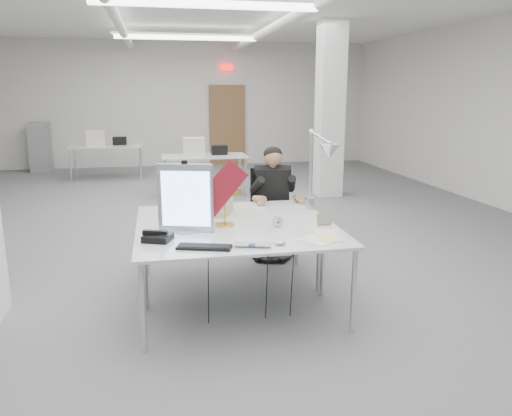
% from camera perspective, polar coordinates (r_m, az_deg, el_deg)
% --- Properties ---
extents(room_shell, '(10.04, 14.04, 3.24)m').
position_cam_1_polar(room_shell, '(6.64, -5.13, 10.95)').
color(room_shell, '#5C5C5F').
rests_on(room_shell, ground).
extents(desk_main, '(1.80, 0.90, 0.02)m').
position_cam_1_polar(desk_main, '(4.20, -1.41, -3.57)').
color(desk_main, silver).
rests_on(desk_main, room_shell).
extents(desk_second, '(1.80, 0.90, 0.02)m').
position_cam_1_polar(desk_second, '(5.05, -3.17, -0.66)').
color(desk_second, silver).
rests_on(desk_second, room_shell).
extents(bg_desk_a, '(1.60, 0.80, 0.02)m').
position_cam_1_polar(bg_desk_a, '(9.58, -5.92, 5.91)').
color(bg_desk_a, silver).
rests_on(bg_desk_a, room_shell).
extents(bg_desk_b, '(1.60, 0.80, 0.02)m').
position_cam_1_polar(bg_desk_b, '(11.77, -16.78, 6.79)').
color(bg_desk_b, silver).
rests_on(bg_desk_b, room_shell).
extents(filing_cabinet, '(0.45, 0.55, 1.20)m').
position_cam_1_polar(filing_cabinet, '(13.48, -23.43, 6.41)').
color(filing_cabinet, gray).
rests_on(filing_cabinet, room_shell).
extents(office_chair, '(0.68, 0.68, 1.16)m').
position_cam_1_polar(office_chair, '(5.87, 1.81, -0.33)').
color(office_chair, black).
rests_on(office_chair, room_shell).
extents(seated_person, '(0.58, 0.67, 0.88)m').
position_cam_1_polar(seated_person, '(5.75, 1.95, 2.67)').
color(seated_person, black).
rests_on(seated_person, office_chair).
extents(monitor, '(0.48, 0.18, 0.60)m').
position_cam_1_polar(monitor, '(4.34, -8.06, 1.11)').
color(monitor, '#B1B1B6').
rests_on(monitor, desk_main).
extents(pennant, '(0.51, 0.02, 0.55)m').
position_cam_1_polar(pennant, '(4.31, -4.19, 1.95)').
color(pennant, maroon).
rests_on(pennant, monitor).
extents(keyboard, '(0.45, 0.27, 0.02)m').
position_cam_1_polar(keyboard, '(3.93, -5.93, -4.46)').
color(keyboard, black).
rests_on(keyboard, desk_main).
extents(laptop, '(0.33, 0.26, 0.02)m').
position_cam_1_polar(laptop, '(3.92, -0.48, -4.43)').
color(laptop, '#AAAAAF').
rests_on(laptop, desk_main).
extents(mouse, '(0.10, 0.07, 0.04)m').
position_cam_1_polar(mouse, '(3.99, 2.79, -4.00)').
color(mouse, '#BBBCC0').
rests_on(mouse, desk_main).
extents(bankers_lamp, '(0.36, 0.25, 0.37)m').
position_cam_1_polar(bankers_lamp, '(4.53, -3.61, 0.29)').
color(bankers_lamp, gold).
rests_on(bankers_lamp, desk_main).
extents(desk_phone, '(0.27, 0.26, 0.05)m').
position_cam_1_polar(desk_phone, '(4.18, -11.16, -3.34)').
color(desk_phone, black).
rests_on(desk_phone, desk_main).
extents(picture_frame_left, '(0.16, 0.05, 0.12)m').
position_cam_1_polar(picture_frame_left, '(4.43, -9.85, -1.89)').
color(picture_frame_left, olive).
rests_on(picture_frame_left, desk_main).
extents(picture_frame_right, '(0.14, 0.05, 0.11)m').
position_cam_1_polar(picture_frame_right, '(4.62, 7.77, -1.25)').
color(picture_frame_right, tan).
rests_on(picture_frame_right, desk_main).
extents(desk_clock, '(0.09, 0.06, 0.09)m').
position_cam_1_polar(desk_clock, '(4.51, 2.50, -1.55)').
color(desk_clock, silver).
rests_on(desk_clock, desk_main).
extents(paper_stack_a, '(0.32, 0.34, 0.01)m').
position_cam_1_polar(paper_stack_a, '(4.14, 6.84, -3.69)').
color(paper_stack_a, silver).
rests_on(paper_stack_a, desk_main).
extents(paper_stack_b, '(0.19, 0.26, 0.01)m').
position_cam_1_polar(paper_stack_b, '(4.22, 8.37, -3.38)').
color(paper_stack_b, '#E1DD86').
rests_on(paper_stack_b, desk_main).
extents(paper_stack_c, '(0.22, 0.19, 0.01)m').
position_cam_1_polar(paper_stack_c, '(4.40, 8.17, -2.71)').
color(paper_stack_c, silver).
rests_on(paper_stack_c, desk_main).
extents(beige_monitor, '(0.43, 0.42, 0.32)m').
position_cam_1_polar(beige_monitor, '(4.98, -4.96, 1.15)').
color(beige_monitor, '#BAB49A').
rests_on(beige_monitor, desk_second).
extents(architect_lamp, '(0.53, 0.78, 0.96)m').
position_cam_1_polar(architect_lamp, '(4.89, 7.14, 4.66)').
color(architect_lamp, '#B7B6BB').
rests_on(architect_lamp, desk_second).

